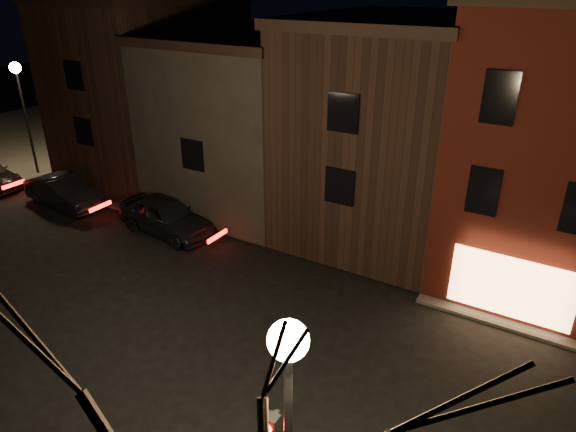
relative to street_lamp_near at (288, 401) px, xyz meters
The scene contains 10 objects.
ground 10.06m from the street_lamp_near, 135.94° to the left, with size 120.00×120.00×0.00m, color black.
sidewalk_far_left 37.26m from the street_lamp_near, 135.22° to the left, with size 30.00×30.00×0.12m, color #2D2B28.
corner_building 15.58m from the street_lamp_near, 83.37° to the left, with size 6.50×8.50×10.50m.
row_building_a 17.16m from the street_lamp_near, 105.90° to the left, with size 7.30×10.30×9.40m.
row_building_b 20.39m from the street_lamp_near, 125.91° to the left, with size 7.80×10.30×8.40m.
row_building_c 25.32m from the street_lamp_near, 139.33° to the left, with size 7.30×10.30×9.90m.
street_lamp_near is the anchor object (origin of this frame).
street_lamp_far 28.00m from the street_lamp_near, 154.17° to the left, with size 0.60×0.60×6.48m.
parked_car_a 17.28m from the street_lamp_near, 141.14° to the left, with size 2.03×5.04×1.72m, color black.
parked_car_b 22.54m from the street_lamp_near, 153.07° to the left, with size 1.66×4.76×1.57m, color black.
Camera 1 is at (9.18, -10.89, 10.89)m, focal length 32.00 mm.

